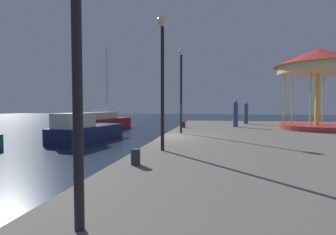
% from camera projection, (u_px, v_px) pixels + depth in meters
% --- Properties ---
extents(ground_plane, '(120.00, 120.00, 0.00)m').
position_uv_depth(ground_plane, '(162.00, 151.00, 12.69)').
color(ground_plane, '#162338').
extents(quay_dock, '(14.63, 27.46, 0.80)m').
position_uv_depth(quay_dock, '(320.00, 148.00, 11.36)').
color(quay_dock, slate).
rests_on(quay_dock, ground).
extents(motorboat_navy, '(2.79, 5.89, 1.86)m').
position_uv_depth(motorboat_navy, '(85.00, 131.00, 16.35)').
color(motorboat_navy, '#19214C').
rests_on(motorboat_navy, ground).
extents(sailboat_red, '(3.69, 7.55, 8.07)m').
position_uv_depth(sailboat_red, '(102.00, 123.00, 24.41)').
color(sailboat_red, maroon).
rests_on(sailboat_red, ground).
extents(carousel, '(5.28, 5.28, 5.11)m').
position_uv_depth(carousel, '(318.00, 69.00, 15.81)').
color(carousel, '#B23333').
rests_on(carousel, quay_dock).
extents(lamp_post_mid_promenade, '(0.36, 0.36, 4.46)m').
position_uv_depth(lamp_post_mid_promenade, '(162.00, 59.00, 8.31)').
color(lamp_post_mid_promenade, black).
rests_on(lamp_post_mid_promenade, quay_dock).
extents(lamp_post_far_end, '(0.36, 0.36, 4.63)m').
position_uv_depth(lamp_post_far_end, '(181.00, 76.00, 13.72)').
color(lamp_post_far_end, black).
rests_on(lamp_post_far_end, quay_dock).
extents(bollard_north, '(0.24, 0.24, 0.40)m').
position_uv_depth(bollard_north, '(184.00, 125.00, 17.49)').
color(bollard_north, '#2D2D33').
rests_on(bollard_north, quay_dock).
extents(bollard_south, '(0.24, 0.24, 0.40)m').
position_uv_depth(bollard_south, '(136.00, 157.00, 6.39)').
color(bollard_south, '#2D2D33').
rests_on(bollard_south, quay_dock).
extents(person_mid_promenade, '(0.34, 0.34, 1.91)m').
position_uv_depth(person_mid_promenade, '(246.00, 113.00, 21.24)').
color(person_mid_promenade, '#2D4C8C').
rests_on(person_mid_promenade, quay_dock).
extents(person_by_the_water, '(0.34, 0.34, 1.98)m').
position_uv_depth(person_by_the_water, '(236.00, 114.00, 18.05)').
color(person_by_the_water, '#2D4C8C').
rests_on(person_by_the_water, quay_dock).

